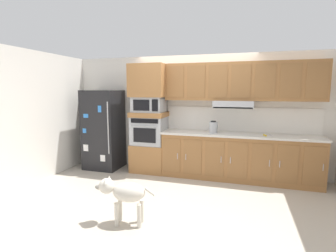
% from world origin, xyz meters
% --- Properties ---
extents(ground_plane, '(9.60, 9.60, 0.00)m').
position_xyz_m(ground_plane, '(0.00, 0.00, 0.00)').
color(ground_plane, '#B2A899').
extents(back_kitchen_wall, '(6.20, 0.12, 2.50)m').
position_xyz_m(back_kitchen_wall, '(0.00, 1.11, 1.25)').
color(back_kitchen_wall, silver).
rests_on(back_kitchen_wall, ground).
extents(side_panel_left, '(0.12, 7.10, 2.50)m').
position_xyz_m(side_panel_left, '(-2.80, 0.00, 1.25)').
color(side_panel_left, silver).
rests_on(side_panel_left, ground).
extents(refrigerator, '(0.76, 0.73, 1.76)m').
position_xyz_m(refrigerator, '(-2.01, 0.68, 0.88)').
color(refrigerator, black).
rests_on(refrigerator, ground).
extents(oven_base_cabinet, '(0.74, 0.62, 0.60)m').
position_xyz_m(oven_base_cabinet, '(-0.92, 0.75, 0.30)').
color(oven_base_cabinet, '#996638').
rests_on(oven_base_cabinet, ground).
extents(built_in_oven, '(0.70, 0.62, 0.60)m').
position_xyz_m(built_in_oven, '(-0.92, 0.75, 0.90)').
color(built_in_oven, '#A8AAAF').
rests_on(built_in_oven, oven_base_cabinet).
extents(appliance_mid_shelf, '(0.74, 0.62, 0.10)m').
position_xyz_m(appliance_mid_shelf, '(-0.92, 0.75, 1.25)').
color(appliance_mid_shelf, '#996638').
rests_on(appliance_mid_shelf, built_in_oven).
extents(microwave, '(0.64, 0.54, 0.32)m').
position_xyz_m(microwave, '(-0.92, 0.75, 1.46)').
color(microwave, '#A8AAAF').
rests_on(microwave, appliance_mid_shelf).
extents(appliance_upper_cabinet, '(0.74, 0.62, 0.68)m').
position_xyz_m(appliance_upper_cabinet, '(-0.92, 0.75, 1.96)').
color(appliance_upper_cabinet, '#996638').
rests_on(appliance_upper_cabinet, microwave).
extents(lower_cabinet_run, '(3.00, 0.63, 0.88)m').
position_xyz_m(lower_cabinet_run, '(0.95, 0.75, 0.44)').
color(lower_cabinet_run, '#996638').
rests_on(lower_cabinet_run, ground).
extents(countertop_slab, '(3.04, 0.64, 0.04)m').
position_xyz_m(countertop_slab, '(0.95, 0.75, 0.90)').
color(countertop_slab, beige).
rests_on(countertop_slab, lower_cabinet_run).
extents(backsplash_panel, '(3.04, 0.02, 0.50)m').
position_xyz_m(backsplash_panel, '(0.95, 1.04, 1.17)').
color(backsplash_panel, white).
rests_on(backsplash_panel, countertop_slab).
extents(upper_cabinet_with_hood, '(3.00, 0.48, 0.88)m').
position_xyz_m(upper_cabinet_with_hood, '(0.94, 0.87, 1.90)').
color(upper_cabinet_with_hood, '#996638').
rests_on(upper_cabinet_with_hood, backsplash_panel).
extents(screwdriver, '(0.16, 0.15, 0.03)m').
position_xyz_m(screwdriver, '(1.43, 0.63, 0.93)').
color(screwdriver, yellow).
rests_on(screwdriver, countertop_slab).
extents(electric_kettle, '(0.17, 0.17, 0.24)m').
position_xyz_m(electric_kettle, '(0.45, 0.70, 1.03)').
color(electric_kettle, '#A8AAAF').
rests_on(electric_kettle, countertop_slab).
extents(dog, '(0.81, 0.32, 0.63)m').
position_xyz_m(dog, '(-0.44, -1.47, 0.43)').
color(dog, beige).
rests_on(dog, ground).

